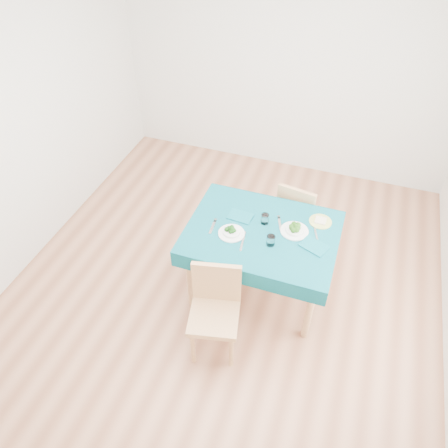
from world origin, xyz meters
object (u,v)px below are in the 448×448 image
(table, at_px, (260,261))
(side_plate, at_px, (320,222))
(bowl_far, at_px, (295,228))
(chair_near, at_px, (214,312))
(chair_far, at_px, (299,211))
(bowl_near, at_px, (231,231))

(table, xyz_separation_m, side_plate, (0.45, 0.28, 0.38))
(bowl_far, relative_size, side_plate, 1.22)
(chair_near, height_order, chair_far, chair_near)
(chair_near, bearing_deg, bowl_far, 49.87)
(chair_near, xyz_separation_m, bowl_far, (0.43, 0.83, 0.30))
(chair_near, distance_m, bowl_far, 0.98)
(chair_near, distance_m, chair_far, 1.50)
(bowl_near, bearing_deg, table, 26.35)
(bowl_near, bearing_deg, chair_near, -83.81)
(table, relative_size, chair_far, 1.38)
(chair_far, bearing_deg, chair_near, 85.48)
(table, bearing_deg, chair_near, -103.02)
(bowl_near, relative_size, bowl_far, 0.94)
(chair_near, distance_m, bowl_near, 0.70)
(chair_far, height_order, side_plate, chair_far)
(chair_near, xyz_separation_m, bowl_near, (-0.07, 0.63, 0.30))
(table, distance_m, bowl_near, 0.49)
(bowl_far, bearing_deg, side_plate, 45.83)
(table, relative_size, bowl_near, 5.68)
(bowl_near, relative_size, side_plate, 1.14)
(bowl_near, distance_m, side_plate, 0.80)
(table, bearing_deg, chair_far, 73.74)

